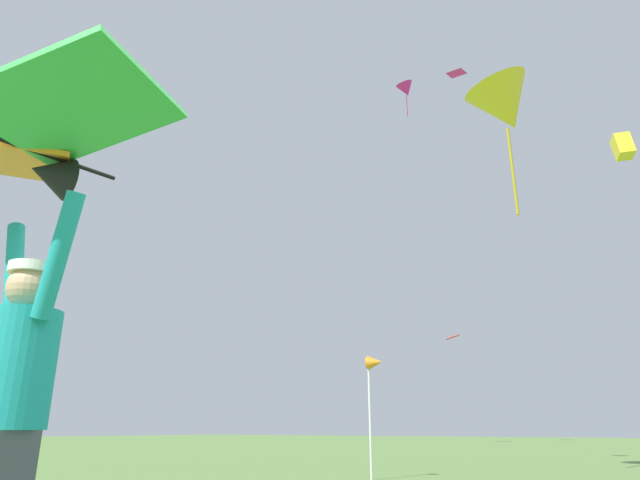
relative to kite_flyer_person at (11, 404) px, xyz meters
name	(u,v)px	position (x,y,z in m)	size (l,w,h in m)	color
kite_flyer_person	(11,404)	(0.00, 0.00, 0.00)	(0.81, 0.37, 1.92)	#424751
held_stunt_kite	(39,145)	(-0.01, -0.08, 1.33)	(1.90, 1.09, 0.41)	black
distant_kite_red_high_right	(452,337)	(-11.17, 32.64, 5.46)	(1.11, 1.14, 0.47)	red
distant_kite_yellow_overhead_distant	(505,107)	(0.02, 9.08, 6.24)	(1.98, 2.04, 3.17)	yellow
distant_kite_yellow_high_left	(623,147)	(0.65, 27.11, 12.99)	(1.13, 1.14, 1.35)	yellow
distant_kite_magenta_mid_right	(456,72)	(-1.59, 10.91, 8.81)	(0.62, 0.62, 0.14)	#DB2393
distant_kite_magenta_low_left	(406,90)	(-10.88, 27.35, 20.87)	(1.45, 1.55, 2.71)	#DB2393
marker_flag	(374,371)	(-2.35, 7.44, 0.85)	(0.30, 0.24, 2.07)	silver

